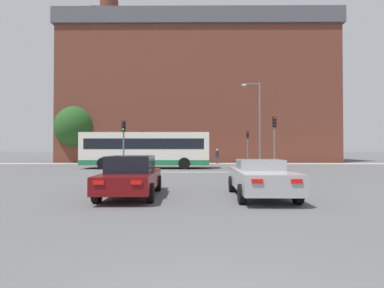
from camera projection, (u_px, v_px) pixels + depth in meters
name	position (u px, v px, depth m)	size (l,w,h in m)	color
stop_line_strip	(197.00, 172.00, 22.40)	(9.13, 0.30, 0.01)	silver
far_pavement	(196.00, 164.00, 35.25)	(70.15, 2.50, 0.01)	#A09B91
brick_civic_building	(197.00, 93.00, 44.84)	(37.34, 14.65, 26.75)	brown
car_saloon_left	(131.00, 176.00, 10.98)	(2.02, 4.47, 1.48)	#600C0F
car_roadster_right	(261.00, 178.00, 10.77)	(2.00, 4.42, 1.35)	#9E9EA3
bus_crossing_lead	(146.00, 149.00, 26.71)	(11.20, 2.71, 3.18)	silver
traffic_light_far_left	(142.00, 142.00, 34.82)	(0.26, 0.31, 3.81)	slate
traffic_light_near_left	(124.00, 137.00, 22.50)	(0.26, 0.31, 3.86)	slate
traffic_light_far_right	(248.00, 142.00, 34.72)	(0.26, 0.31, 3.82)	slate
traffic_light_near_right	(274.00, 135.00, 22.71)	(0.26, 0.31, 4.19)	slate
street_lamp_junction	(257.00, 117.00, 26.82)	(1.74, 0.36, 7.72)	slate
pedestrian_waiting	(217.00, 155.00, 35.31)	(0.37, 0.46, 1.73)	#333851
pedestrian_walking_east	(101.00, 155.00, 34.75)	(0.33, 0.45, 1.83)	brown
pedestrian_walking_west	(114.00, 155.00, 34.90)	(0.26, 0.41, 1.81)	#333851
tree_by_building	(75.00, 127.00, 38.55)	(5.14, 5.14, 7.29)	#4C3823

